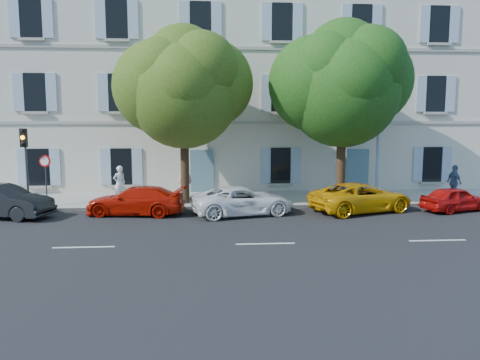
{
  "coord_description": "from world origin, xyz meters",
  "views": [
    {
      "loc": [
        -1.97,
        -19.23,
        4.15
      ],
      "look_at": [
        -0.42,
        2.0,
        1.4
      ],
      "focal_mm": 35.0,
      "sensor_mm": 36.0,
      "label": 1
    }
  ],
  "objects": [
    {
      "name": "car_yellow_supercar",
      "position": [
        5.02,
        1.2,
        0.66
      ],
      "size": [
        5.21,
        3.63,
        1.32
      ],
      "primitive_type": "imported",
      "rotation": [
        0.0,
        0.0,
        1.91
      ],
      "color": "#DD9A09",
      "rests_on": "ground"
    },
    {
      "name": "pedestrian_b",
      "position": [
        -3.04,
        4.04,
        1.01
      ],
      "size": [
        1.02,
        0.91,
        1.73
      ],
      "primitive_type": "imported",
      "rotation": [
        0.0,
        0.0,
        2.78
      ],
      "color": "#D28786",
      "rests_on": "sidewalk"
    },
    {
      "name": "traffic_light",
      "position": [
        -10.19,
        2.63,
        2.76
      ],
      "size": [
        0.29,
        0.41,
        3.61
      ],
      "color": "#383A3D",
      "rests_on": "sidewalk"
    },
    {
      "name": "pedestrian_c",
      "position": [
        10.49,
        3.22,
        1.02
      ],
      "size": [
        0.54,
        1.07,
        1.75
      ],
      "primitive_type": "imported",
      "rotation": [
        0.0,
        0.0,
        1.69
      ],
      "color": "#4B6089",
      "rests_on": "sidewalk"
    },
    {
      "name": "tree_right",
      "position": [
        4.55,
        2.93,
        5.54
      ],
      "size": [
        5.45,
        5.45,
        8.4
      ],
      "color": "#3A2819",
      "rests_on": "sidewalk"
    },
    {
      "name": "pedestrian_a",
      "position": [
        -6.27,
        4.12,
        1.02
      ],
      "size": [
        0.76,
        0.71,
        1.74
      ],
      "primitive_type": "imported",
      "rotation": [
        0.0,
        0.0,
        3.79
      ],
      "color": "white",
      "rests_on": "sidewalk"
    },
    {
      "name": "building",
      "position": [
        0.0,
        10.2,
        6.0
      ],
      "size": [
        28.0,
        7.0,
        12.0
      ],
      "primitive_type": "cube",
      "color": "beige",
      "rests_on": "ground"
    },
    {
      "name": "car_white_coupe",
      "position": [
        -0.38,
        0.91,
        0.62
      ],
      "size": [
        4.86,
        3.1,
        1.25
      ],
      "primitive_type": "imported",
      "rotation": [
        0.0,
        0.0,
        1.81
      ],
      "color": "white",
      "rests_on": "ground"
    },
    {
      "name": "sidewalk",
      "position": [
        0.0,
        4.45,
        0.07
      ],
      "size": [
        36.0,
        4.5,
        0.15
      ],
      "primitive_type": "cube",
      "color": "#A09E96",
      "rests_on": "ground"
    },
    {
      "name": "street_lamp",
      "position": [
        6.4,
        2.9,
        4.28
      ],
      "size": [
        0.24,
        1.55,
        7.29
      ],
      "color": "#7293BF",
      "rests_on": "sidewalk"
    },
    {
      "name": "road_sign",
      "position": [
        -9.37,
        2.76,
        1.88
      ],
      "size": [
        0.55,
        0.14,
        2.39
      ],
      "color": "#383A3D",
      "rests_on": "sidewalk"
    },
    {
      "name": "car_red_coupe",
      "position": [
        -5.08,
        1.27,
        0.62
      ],
      "size": [
        4.51,
        2.36,
        1.25
      ],
      "primitive_type": "imported",
      "rotation": [
        0.0,
        0.0,
        4.57
      ],
      "color": "#B21205",
      "rests_on": "ground"
    },
    {
      "name": "tree_left",
      "position": [
        -2.99,
        3.21,
        5.39
      ],
      "size": [
        5.26,
        5.26,
        8.15
      ],
      "color": "#3A2819",
      "rests_on": "sidewalk"
    },
    {
      "name": "kerb",
      "position": [
        0.0,
        2.28,
        0.08
      ],
      "size": [
        36.0,
        0.16,
        0.16
      ],
      "primitive_type": "cube",
      "color": "#9E998E",
      "rests_on": "ground"
    },
    {
      "name": "ground",
      "position": [
        0.0,
        0.0,
        0.0
      ],
      "size": [
        90.0,
        90.0,
        0.0
      ],
      "primitive_type": "plane",
      "color": "black"
    },
    {
      "name": "car_red_hatchback",
      "position": [
        9.35,
        1.02,
        0.56
      ],
      "size": [
        3.55,
        2.29,
        1.12
      ],
      "primitive_type": "imported",
      "rotation": [
        0.0,
        0.0,
        1.89
      ],
      "color": "#B60E0B",
      "rests_on": "ground"
    },
    {
      "name": "car_dark_sedan",
      "position": [
        -10.64,
        1.01,
        0.7
      ],
      "size": [
        4.51,
        2.56,
        1.41
      ],
      "primitive_type": "imported",
      "rotation": [
        0.0,
        0.0,
        1.3
      ],
      "color": "black",
      "rests_on": "ground"
    }
  ]
}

